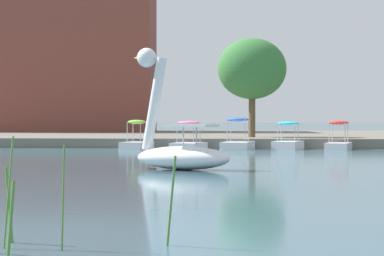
% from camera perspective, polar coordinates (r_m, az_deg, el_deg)
% --- Properties ---
extents(ground_plane, '(591.63, 591.63, 0.00)m').
position_cam_1_polar(ground_plane, '(9.77, -12.02, -7.91)').
color(ground_plane, '#385966').
extents(shore_bank_far, '(126.41, 27.52, 0.48)m').
position_cam_1_polar(shore_bank_far, '(50.75, 1.61, -0.69)').
color(shore_bank_far, '#6B665B').
rests_on(shore_bank_far, ground_plane).
extents(swan_boat, '(3.17, 2.23, 3.55)m').
position_cam_1_polar(swan_boat, '(21.50, -1.07, -1.31)').
color(swan_boat, white).
rests_on(swan_boat, ground_plane).
extents(pedal_boat_red, '(1.51, 2.22, 1.39)m').
position_cam_1_polar(pedal_boat_red, '(36.10, 11.14, -0.91)').
color(pedal_boat_red, white).
rests_on(pedal_boat_red, ground_plane).
extents(pedal_boat_cyan, '(1.66, 2.18, 1.35)m').
position_cam_1_polar(pedal_boat_cyan, '(36.04, 7.35, -1.03)').
color(pedal_boat_cyan, white).
rests_on(pedal_boat_cyan, ground_plane).
extents(pedal_boat_blue, '(1.68, 2.35, 1.54)m').
position_cam_1_polar(pedal_boat_blue, '(35.83, 3.52, -1.00)').
color(pedal_boat_blue, white).
rests_on(pedal_boat_blue, ground_plane).
extents(pedal_boat_pink, '(1.74, 2.27, 1.38)m').
position_cam_1_polar(pedal_boat_pink, '(35.88, -0.26, -0.97)').
color(pedal_boat_pink, white).
rests_on(pedal_boat_pink, ground_plane).
extents(pedal_boat_lime, '(1.50, 2.02, 1.42)m').
position_cam_1_polar(pedal_boat_lime, '(35.93, -4.25, -1.03)').
color(pedal_boat_lime, white).
rests_on(pedal_boat_lime, ground_plane).
extents(tree_broadleaf_right, '(4.13, 3.58, 5.38)m').
position_cam_1_polar(tree_broadleaf_right, '(40.69, 4.61, 4.52)').
color(tree_broadleaf_right, brown).
rests_on(tree_broadleaf_right, shore_bank_far).
extents(apartment_block, '(16.69, 9.81, 13.14)m').
position_cam_1_polar(apartment_block, '(60.51, -10.66, 5.98)').
color(apartment_block, brown).
rests_on(apartment_block, shore_bank_far).
extents(reed_clump_foreground, '(2.04, 1.22, 1.52)m').
position_cam_1_polar(reed_clump_foreground, '(8.42, -12.28, -5.39)').
color(reed_clump_foreground, '#4C7F33').
rests_on(reed_clump_foreground, ground_plane).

